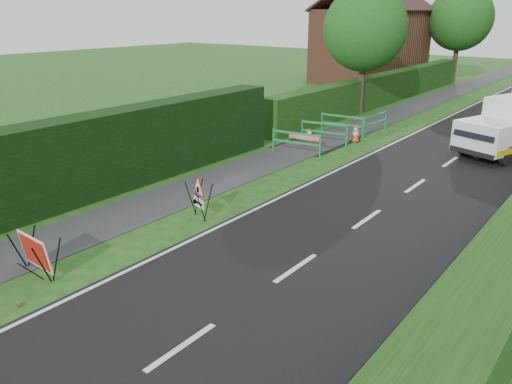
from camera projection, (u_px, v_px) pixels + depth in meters
The scene contains 17 objects.
ground at pixel (184, 253), 11.76m from camera, with size 120.00×120.00×0.00m, color #154714.
footpath at pixel (477, 83), 39.42m from camera, with size 2.00×90.00×0.02m, color #2D2D30.
hedge_west_near at pixel (64, 205), 14.65m from camera, with size 1.10×18.00×2.50m, color black.
hedge_west_far at pixel (383, 103), 30.95m from camera, with size 1.00×24.00×1.80m, color #14380F.
house_west at pixel (370, 45), 38.78m from camera, with size 7.50×7.40×7.88m.
tree_nw at pixel (365, 29), 26.22m from camera, with size 4.40×4.40×6.70m.
tree_fw at pixel (460, 19), 37.96m from camera, with size 4.80×4.80×7.24m.
red_rect_sign at pixel (35, 253), 10.63m from camera, with size 1.11×0.67×0.92m.
triangle_sign at pixel (198, 194), 13.53m from camera, with size 0.88×0.88×1.02m.
traffic_cone_3 at pixel (309, 137), 21.01m from camera, with size 0.38×0.38×0.79m.
traffic_cone_4 at pixel (356, 133), 21.69m from camera, with size 0.38×0.38×0.79m.
ped_barrier_0 at pixel (296, 141), 19.40m from camera, with size 2.09×0.68×1.00m.
ped_barrier_1 at pixel (324, 130), 21.08m from camera, with size 2.09×0.72×1.00m.
ped_barrier_2 at pixel (342, 123), 22.55m from camera, with size 2.08×0.54×1.00m.
ped_barrier_3 at pixel (375, 121), 22.79m from camera, with size 0.46×2.08×1.00m.
redwhite_plank at pixel (304, 147), 20.90m from camera, with size 1.50×0.04×0.25m, color red.
litter_can at pixel (19, 306), 9.65m from camera, with size 0.07×0.07×0.12m, color #BF7F4C.
Camera 1 is at (7.84, -7.28, 5.38)m, focal length 35.00 mm.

